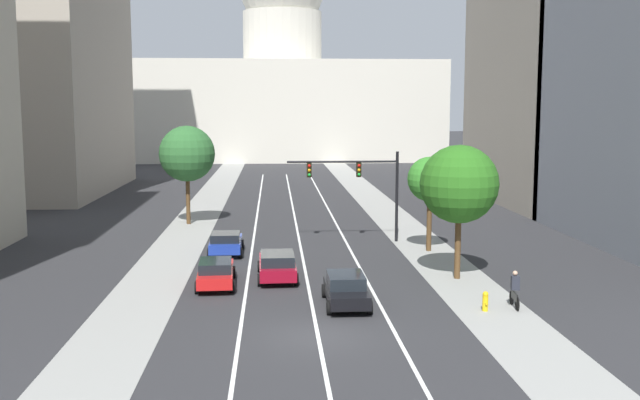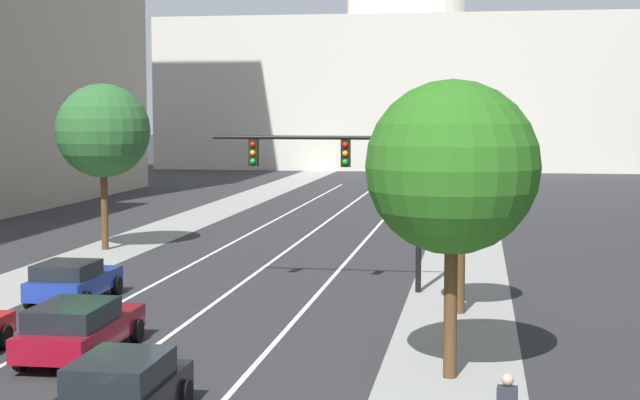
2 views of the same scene
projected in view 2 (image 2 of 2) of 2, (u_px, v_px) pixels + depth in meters
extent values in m
plane|color=#2B2B2D|center=(323.00, 225.00, 54.64)|extent=(400.00, 400.00, 0.00)
cube|color=gray|center=(157.00, 233.00, 51.01)|extent=(3.52, 130.00, 0.01)
cube|color=gray|center=(466.00, 239.00, 48.43)|extent=(3.52, 130.00, 0.01)
cube|color=white|center=(191.00, 265.00, 40.39)|extent=(0.16, 90.00, 0.01)
cube|color=white|center=(265.00, 267.00, 39.89)|extent=(0.16, 90.00, 0.01)
cube|color=white|center=(340.00, 269.00, 39.39)|extent=(0.16, 90.00, 0.01)
cube|color=beige|center=(405.00, 95.00, 113.85)|extent=(53.50, 23.99, 16.59)
cylinder|color=black|center=(4.00, 337.00, 26.09)|extent=(0.25, 0.65, 0.64)
cube|color=maroon|center=(82.00, 332.00, 25.38)|extent=(1.97, 4.83, 0.63)
cube|color=black|center=(73.00, 314.00, 24.75)|extent=(1.77, 2.56, 0.54)
cylinder|color=black|center=(72.00, 328.00, 27.14)|extent=(0.23, 0.64, 0.64)
cylinder|color=black|center=(137.00, 331.00, 26.88)|extent=(0.23, 0.64, 0.64)
cylinder|color=black|center=(21.00, 358.00, 23.93)|extent=(0.23, 0.64, 0.64)
cylinder|color=black|center=(93.00, 360.00, 23.67)|extent=(0.23, 0.64, 0.64)
cube|color=black|center=(119.00, 400.00, 19.45)|extent=(1.81, 4.40, 0.58)
cube|color=black|center=(120.00, 371.00, 19.48)|extent=(1.65, 2.32, 0.56)
cylinder|color=black|center=(105.00, 391.00, 21.09)|extent=(0.22, 0.64, 0.64)
cylinder|color=black|center=(185.00, 395.00, 20.81)|extent=(0.22, 0.64, 0.64)
cube|color=#1E389E|center=(75.00, 283.00, 32.55)|extent=(1.94, 4.12, 0.61)
cube|color=black|center=(67.00, 270.00, 31.88)|extent=(1.76, 2.08, 0.50)
cylinder|color=black|center=(65.00, 284.00, 34.09)|extent=(0.23, 0.64, 0.64)
cylinder|color=black|center=(117.00, 286.00, 33.81)|extent=(0.23, 0.64, 0.64)
cylinder|color=black|center=(30.00, 299.00, 31.35)|extent=(0.23, 0.64, 0.64)
cylinder|color=black|center=(86.00, 301.00, 31.06)|extent=(0.23, 0.64, 0.64)
cylinder|color=black|center=(419.00, 206.00, 33.98)|extent=(0.20, 0.20, 6.11)
cylinder|color=black|center=(315.00, 138.00, 34.35)|extent=(7.39, 0.14, 0.14)
cube|color=black|center=(346.00, 153.00, 34.22)|extent=(0.32, 0.28, 0.96)
sphere|color=red|center=(345.00, 145.00, 34.05)|extent=(0.20, 0.20, 0.20)
sphere|color=orange|center=(345.00, 153.00, 34.08)|extent=(0.20, 0.20, 0.20)
sphere|color=green|center=(345.00, 162.00, 34.10)|extent=(0.20, 0.20, 0.20)
cube|color=black|center=(254.00, 153.00, 34.76)|extent=(0.32, 0.28, 0.96)
sphere|color=red|center=(253.00, 144.00, 34.58)|extent=(0.20, 0.20, 0.20)
sphere|color=orange|center=(253.00, 153.00, 34.61)|extent=(0.20, 0.20, 0.20)
sphere|color=green|center=(253.00, 161.00, 34.64)|extent=(0.20, 0.20, 0.20)
sphere|color=tan|center=(508.00, 380.00, 17.27)|extent=(0.22, 0.22, 0.22)
cylinder|color=#51381E|center=(104.00, 207.00, 44.69)|extent=(0.32, 0.32, 3.98)
sphere|color=#2C612D|center=(103.00, 131.00, 44.38)|extent=(4.30, 4.30, 4.30)
cylinder|color=#51381E|center=(451.00, 303.00, 23.13)|extent=(0.32, 0.32, 3.62)
sphere|color=#28641A|center=(452.00, 167.00, 22.83)|extent=(4.13, 4.13, 4.13)
cylinder|color=#51381E|center=(460.00, 257.00, 30.53)|extent=(0.32, 0.32, 3.58)
sphere|color=#327E27|center=(461.00, 169.00, 30.28)|extent=(2.83, 2.83, 2.83)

